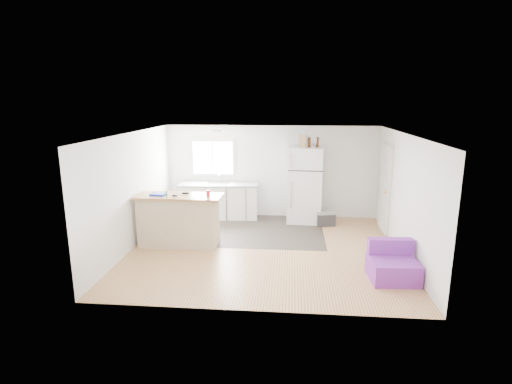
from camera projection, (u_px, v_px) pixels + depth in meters
room at (265, 193)px, 8.05m from camera, size 5.51×5.01×2.41m
vinyl_zone at (238, 229)px, 9.60m from camera, size 4.05×2.50×0.00m
window at (213, 158)px, 10.52m from camera, size 1.18×0.06×0.98m
interior_door at (385, 188)px, 9.36m from camera, size 0.11×0.92×2.10m
ceiling_fixture at (216, 131)px, 9.06m from camera, size 0.30×0.30×0.07m
kitchen_cabinets at (219, 200)px, 10.45m from camera, size 2.10×0.80×1.20m
peninsula at (179, 220)px, 8.44m from camera, size 1.81×0.72×1.10m
refrigerator at (305, 185)px, 10.06m from camera, size 0.87×0.83×1.91m
cooler at (325, 218)px, 9.89m from camera, size 0.53×0.41×0.36m
purple_seat at (392, 266)px, 6.92m from camera, size 0.83×0.79×0.65m
cleaner_jug at (186, 242)px, 8.33m from camera, size 0.17×0.15×0.32m
mop at (164, 237)px, 8.37m from camera, size 0.25×0.35×1.26m
red_cup at (208, 193)px, 8.23m from camera, size 0.10×0.10×0.12m
blue_tray at (158, 194)px, 8.30m from camera, size 0.33×0.27×0.04m
tool_a at (186, 193)px, 8.43m from camera, size 0.14×0.05×0.03m
tool_b at (175, 196)px, 8.22m from camera, size 0.11×0.06×0.03m
cardboard_box at (303, 141)px, 9.74m from camera, size 0.22×0.15×0.30m
bottle_left at (309, 142)px, 9.72m from camera, size 0.09×0.09×0.25m
bottle_right at (317, 142)px, 9.74m from camera, size 0.09×0.09×0.25m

